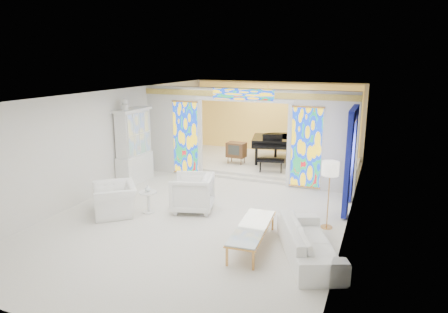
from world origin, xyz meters
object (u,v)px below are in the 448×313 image
at_px(china_cabinet, 134,146).
at_px(grand_piano, 277,141).
at_px(armchair_right, 192,193).
at_px(sofa, 309,241).
at_px(coffee_table, 252,228).
at_px(tv_console, 236,150).
at_px(armchair_left, 115,199).

distance_m(china_cabinet, grand_piano, 5.26).
xyz_separation_m(armchair_right, sofa, (3.32, -1.42, -0.14)).
xyz_separation_m(china_cabinet, coffee_table, (4.95, -2.98, -0.75)).
relative_size(sofa, coffee_table, 1.12).
relative_size(china_cabinet, coffee_table, 1.30).
distance_m(china_cabinet, tv_console, 3.74).
relative_size(armchair_left, tv_console, 1.54).
height_order(china_cabinet, tv_console, china_cabinet).
bearing_deg(grand_piano, coffee_table, -92.69).
relative_size(armchair_right, grand_piano, 0.35).
bearing_deg(tv_console, grand_piano, 41.24).
bearing_deg(coffee_table, grand_piano, 100.59).
xyz_separation_m(armchair_left, coffee_table, (3.86, -0.45, 0.03)).
bearing_deg(china_cabinet, coffee_table, -30.99).
relative_size(armchair_left, armchair_right, 1.12).
height_order(china_cabinet, armchair_right, china_cabinet).
height_order(china_cabinet, coffee_table, china_cabinet).
bearing_deg(sofa, grand_piano, -3.51).
relative_size(armchair_right, sofa, 0.45).
relative_size(armchair_right, tv_console, 1.38).
distance_m(china_cabinet, armchair_right, 3.33).
distance_m(grand_piano, tv_console, 1.59).
relative_size(china_cabinet, sofa, 1.16).
xyz_separation_m(china_cabinet, grand_piano, (3.70, 3.73, -0.24)).
xyz_separation_m(grand_piano, tv_console, (-1.24, -0.96, -0.25)).
bearing_deg(china_cabinet, armchair_left, -66.53).
xyz_separation_m(armchair_left, tv_console, (1.36, 5.30, 0.29)).
xyz_separation_m(armchair_right, coffee_table, (2.11, -1.39, -0.06)).
height_order(coffee_table, grand_piano, grand_piano).
height_order(armchair_left, coffee_table, armchair_left).
bearing_deg(armchair_right, china_cabinet, -135.20).
height_order(armchair_right, grand_piano, grand_piano).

